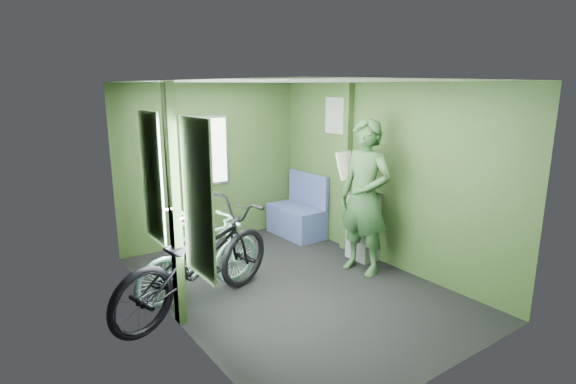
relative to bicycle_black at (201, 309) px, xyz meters
The scene contains 6 objects.
room 1.79m from the bicycle_black, ahead, with size 4.00×4.02×2.31m.
bicycle_black is the anchor object (origin of this frame).
bicycle_mint 0.30m from the bicycle_black, 59.45° to the left, with size 0.43×1.54×0.92m, color #83C2B2.
passenger 2.29m from the bicycle_black, ahead, with size 0.55×0.75×1.88m.
waste_box 2.41m from the bicycle_black, ahead, with size 0.27×0.37×0.91m, color gray.
bench_seat 2.63m from the bicycle_black, 30.67° to the left, with size 0.52×0.91×0.96m.
Camera 1 is at (-2.83, -3.87, 2.25)m, focal length 28.00 mm.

